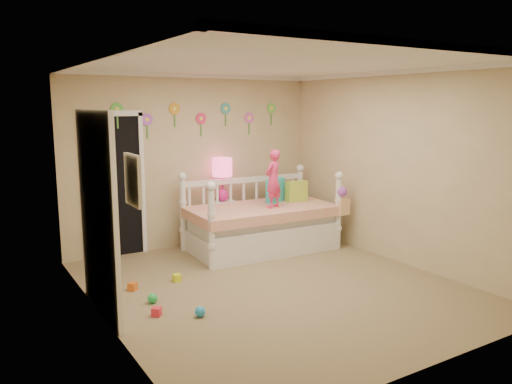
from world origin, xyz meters
TOP-DOWN VIEW (x-y plane):
  - floor at (0.00, 0.00)m, footprint 4.00×4.50m
  - ceiling at (0.00, 0.00)m, footprint 4.00×4.50m
  - back_wall at (0.00, 2.25)m, footprint 4.00×0.01m
  - left_wall at (-2.00, 0.00)m, footprint 0.01×4.50m
  - right_wall at (2.00, 0.00)m, footprint 0.01×4.50m
  - crown_molding at (0.00, 0.00)m, footprint 4.00×4.50m
  - daybed at (0.70, 1.44)m, footprint 2.25×1.28m
  - pillow_turquoise at (1.06, 1.60)m, footprint 0.38×0.27m
  - pillow_lime at (1.37, 1.46)m, footprint 0.34×0.14m
  - child at (0.80, 1.26)m, footprint 0.37×0.31m
  - nightstand at (0.39, 2.07)m, footprint 0.44×0.36m
  - table_lamp at (0.39, 2.07)m, footprint 0.31×0.31m
  - closet_doorway at (-1.25, 2.23)m, footprint 0.90×0.04m
  - flower_decals at (-0.09, 2.24)m, footprint 3.40×0.02m
  - mirror_closet at (-1.96, 0.30)m, footprint 0.07×1.30m
  - wall_picture at (-1.97, -0.90)m, footprint 0.05×0.34m
  - hanging_bag at (1.75, 0.82)m, footprint 0.20×0.16m
  - toy_scatter at (-1.16, 0.18)m, footprint 1.17×1.49m

SIDE VIEW (x-z plane):
  - floor at x=0.00m, z-range -0.01..0.01m
  - toy_scatter at x=-1.16m, z-range 0.00..0.11m
  - nightstand at x=0.39m, z-range 0.00..0.66m
  - daybed at x=0.70m, z-range 0.00..1.19m
  - hanging_bag at x=1.75m, z-range 0.54..0.90m
  - pillow_lime at x=1.37m, z-range 0.66..0.98m
  - pillow_turquoise at x=1.06m, z-range 0.66..1.03m
  - closet_doorway at x=-1.25m, z-range 0.00..2.07m
  - mirror_closet at x=-1.96m, z-range 0.00..2.10m
  - child at x=0.80m, z-range 0.66..1.51m
  - table_lamp at x=0.39m, z-range 0.78..1.45m
  - back_wall at x=0.00m, z-range 0.00..2.60m
  - left_wall at x=-2.00m, z-range 0.00..2.60m
  - right_wall at x=2.00m, z-range 0.00..2.60m
  - wall_picture at x=-1.97m, z-range 1.34..1.76m
  - flower_decals at x=-0.09m, z-range 1.69..2.19m
  - crown_molding at x=0.00m, z-range 2.54..2.60m
  - ceiling at x=0.00m, z-range 2.60..2.60m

